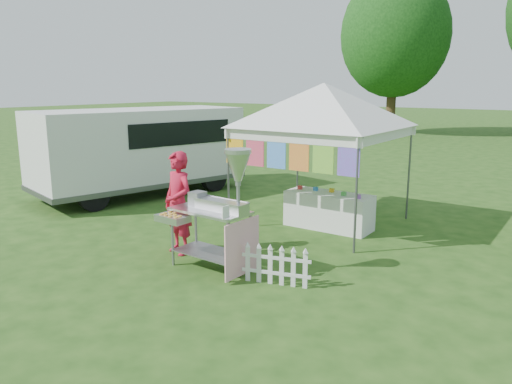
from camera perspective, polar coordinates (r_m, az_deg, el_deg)
The scene contains 8 objects.
ground at distance 8.21m, azimuth -4.21°, elevation -9.00°, with size 120.00×120.00×0.00m, color #204614.
canopy_main at distance 10.59m, azimuth 7.79°, elevation 12.21°, with size 4.24×4.24×3.45m.
tree_left at distance 31.96m, azimuth 15.59°, elevation 16.92°, with size 6.40×6.40×9.53m.
donut_cart at distance 7.84m, azimuth -4.20°, elevation -0.95°, with size 1.48×0.94×2.01m.
vendor at distance 8.89m, azimuth -8.87°, elevation -1.26°, with size 0.67×0.44×1.83m, color red.
cargo_van at distance 14.01m, azimuth -12.67°, elevation 4.86°, with size 3.54×5.95×2.32m.
picket_fence at distance 7.57m, azimuth 2.29°, elevation -8.50°, with size 1.05×0.32×0.56m.
display_table at distance 10.57m, azimuth 8.30°, elevation -2.12°, with size 1.80×0.70×0.75m, color white.
Camera 1 is at (4.86, -5.92, 2.96)m, focal length 35.00 mm.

